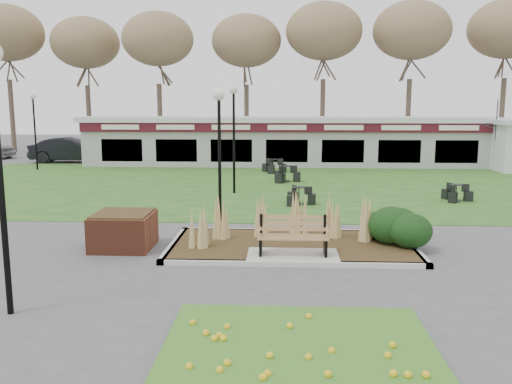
{
  "coord_description": "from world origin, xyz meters",
  "views": [
    {
      "loc": [
        -0.29,
        -12.57,
        3.78
      ],
      "look_at": [
        -0.98,
        2.0,
        1.35
      ],
      "focal_mm": 38.0,
      "sensor_mm": 36.0,
      "label": 1
    }
  ],
  "objects_px": {
    "bistro_set_b": "(273,168)",
    "bistro_set_a": "(299,198)",
    "park_bench": "(293,235)",
    "brick_planter": "(123,230)",
    "car_black": "(70,150)",
    "bistro_set_c": "(285,176)",
    "lamp_post_near_right": "(219,128)",
    "lamp_post_far_left": "(34,114)",
    "lamp_post_mid_right": "(234,115)",
    "food_pavilion": "(287,141)",
    "bistro_set_d": "(456,195)",
    "patio_umbrella": "(495,139)"
  },
  "relations": [
    {
      "from": "brick_planter",
      "to": "lamp_post_near_right",
      "type": "bearing_deg",
      "value": 43.9
    },
    {
      "from": "car_black",
      "to": "lamp_post_mid_right",
      "type": "bearing_deg",
      "value": -138.51
    },
    {
      "from": "lamp_post_near_right",
      "to": "bistro_set_c",
      "type": "distance_m",
      "value": 10.43
    },
    {
      "from": "lamp_post_near_right",
      "to": "lamp_post_far_left",
      "type": "distance_m",
      "value": 18.21
    },
    {
      "from": "park_bench",
      "to": "bistro_set_a",
      "type": "bearing_deg",
      "value": 87.08
    },
    {
      "from": "car_black",
      "to": "bistro_set_c",
      "type": "bearing_deg",
      "value": -124.09
    },
    {
      "from": "park_bench",
      "to": "brick_planter",
      "type": "relative_size",
      "value": 1.13
    },
    {
      "from": "park_bench",
      "to": "lamp_post_near_right",
      "type": "distance_m",
      "value": 4.38
    },
    {
      "from": "park_bench",
      "to": "bistro_set_d",
      "type": "relative_size",
      "value": 1.4
    },
    {
      "from": "patio_umbrella",
      "to": "lamp_post_far_left",
      "type": "bearing_deg",
      "value": -177.75
    },
    {
      "from": "park_bench",
      "to": "patio_umbrella",
      "type": "height_order",
      "value": "patio_umbrella"
    },
    {
      "from": "lamp_post_mid_right",
      "to": "lamp_post_far_left",
      "type": "xyz_separation_m",
      "value": [
        -11.74,
        7.33,
        -0.14
      ]
    },
    {
      "from": "bistro_set_a",
      "to": "bistro_set_c",
      "type": "distance_m",
      "value": 5.8
    },
    {
      "from": "park_bench",
      "to": "bistro_set_d",
      "type": "bearing_deg",
      "value": 51.27
    },
    {
      "from": "lamp_post_far_left",
      "to": "patio_umbrella",
      "type": "height_order",
      "value": "lamp_post_far_left"
    },
    {
      "from": "lamp_post_near_right",
      "to": "patio_umbrella",
      "type": "distance_m",
      "value": 20.15
    },
    {
      "from": "bistro_set_a",
      "to": "bistro_set_b",
      "type": "relative_size",
      "value": 0.92
    },
    {
      "from": "park_bench",
      "to": "car_black",
      "type": "relative_size",
      "value": 0.36
    },
    {
      "from": "park_bench",
      "to": "food_pavilion",
      "type": "relative_size",
      "value": 0.07
    },
    {
      "from": "bistro_set_a",
      "to": "bistro_set_d",
      "type": "bearing_deg",
      "value": 9.13
    },
    {
      "from": "brick_planter",
      "to": "food_pavilion",
      "type": "relative_size",
      "value": 0.06
    },
    {
      "from": "brick_planter",
      "to": "lamp_post_mid_right",
      "type": "height_order",
      "value": "lamp_post_mid_right"
    },
    {
      "from": "food_pavilion",
      "to": "bistro_set_a",
      "type": "bearing_deg",
      "value": -88.38
    },
    {
      "from": "brick_planter",
      "to": "bistro_set_c",
      "type": "height_order",
      "value": "brick_planter"
    },
    {
      "from": "lamp_post_mid_right",
      "to": "bistro_set_b",
      "type": "distance_m",
      "value": 7.56
    },
    {
      "from": "lamp_post_far_left",
      "to": "bistro_set_a",
      "type": "bearing_deg",
      "value": -34.12
    },
    {
      "from": "lamp_post_far_left",
      "to": "brick_planter",
      "type": "bearing_deg",
      "value": -59.04
    },
    {
      "from": "park_bench",
      "to": "bistro_set_b",
      "type": "bearing_deg",
      "value": 92.59
    },
    {
      "from": "park_bench",
      "to": "bistro_set_c",
      "type": "bearing_deg",
      "value": 90.5
    },
    {
      "from": "bistro_set_b",
      "to": "bistro_set_a",
      "type": "bearing_deg",
      "value": -83.21
    },
    {
      "from": "bistro_set_c",
      "to": "bistro_set_d",
      "type": "xyz_separation_m",
      "value": [
        6.52,
        -4.81,
        -0.04
      ]
    },
    {
      "from": "brick_planter",
      "to": "lamp_post_mid_right",
      "type": "relative_size",
      "value": 0.34
    },
    {
      "from": "bistro_set_b",
      "to": "bistro_set_c",
      "type": "distance_m",
      "value": 3.44
    },
    {
      "from": "bistro_set_c",
      "to": "food_pavilion",
      "type": "bearing_deg",
      "value": 89.07
    },
    {
      "from": "park_bench",
      "to": "lamp_post_far_left",
      "type": "distance_m",
      "value": 21.98
    },
    {
      "from": "park_bench",
      "to": "bistro_set_a",
      "type": "distance_m",
      "value": 7.04
    },
    {
      "from": "brick_planter",
      "to": "car_black",
      "type": "relative_size",
      "value": 0.31
    },
    {
      "from": "brick_planter",
      "to": "bistro_set_c",
      "type": "relative_size",
      "value": 1.06
    },
    {
      "from": "lamp_post_mid_right",
      "to": "bistro_set_d",
      "type": "distance_m",
      "value": 9.29
    },
    {
      "from": "car_black",
      "to": "brick_planter",
      "type": "bearing_deg",
      "value": -158.83
    },
    {
      "from": "lamp_post_mid_right",
      "to": "lamp_post_far_left",
      "type": "height_order",
      "value": "lamp_post_mid_right"
    },
    {
      "from": "lamp_post_far_left",
      "to": "bistro_set_c",
      "type": "xyz_separation_m",
      "value": [
        13.89,
        -3.95,
        -2.84
      ]
    },
    {
      "from": "food_pavilion",
      "to": "lamp_post_mid_right",
      "type": "bearing_deg",
      "value": -102.38
    },
    {
      "from": "food_pavilion",
      "to": "patio_umbrella",
      "type": "bearing_deg",
      "value": -9.69
    },
    {
      "from": "bistro_set_c",
      "to": "patio_umbrella",
      "type": "relative_size",
      "value": 0.48
    },
    {
      "from": "park_bench",
      "to": "patio_umbrella",
      "type": "relative_size",
      "value": 0.58
    },
    {
      "from": "bistro_set_a",
      "to": "patio_umbrella",
      "type": "relative_size",
      "value": 0.42
    },
    {
      "from": "lamp_post_mid_right",
      "to": "bistro_set_b",
      "type": "height_order",
      "value": "lamp_post_mid_right"
    },
    {
      "from": "brick_planter",
      "to": "patio_umbrella",
      "type": "relative_size",
      "value": 0.51
    },
    {
      "from": "lamp_post_near_right",
      "to": "bistro_set_a",
      "type": "xyz_separation_m",
      "value": [
        2.47,
        4.07,
        -2.8
      ]
    }
  ]
}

